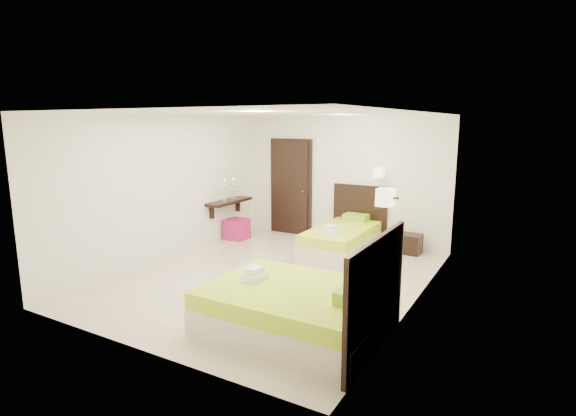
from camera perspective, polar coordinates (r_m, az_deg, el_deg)
The scene contains 7 objects.
floor at distance 7.37m, azimuth -1.86°, elevation -8.75°, with size 5.50×5.50×0.00m, color beige.
bed_single at distance 8.69m, azimuth 7.03°, elevation -3.78°, with size 1.16×1.93×1.60m.
bed_double at distance 5.45m, azimuth 1.51°, elevation -12.56°, with size 2.07×1.76×1.71m.
nightstand at distance 8.91m, azimuth 15.20°, elevation -4.40°, with size 0.42×0.37×0.37m, color black.
ottoman at distance 9.70m, azimuth -6.51°, elevation -2.67°, with size 0.43×0.43×0.43m, color #A7165B.
door at distance 9.98m, azimuth 0.36°, elevation 2.65°, with size 1.02×0.15×2.14m.
console_shelf at distance 9.59m, azimuth -7.50°, elevation 0.81°, with size 0.35×1.20×0.78m.
Camera 1 is at (3.65, -5.91, 2.46)m, focal length 28.00 mm.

